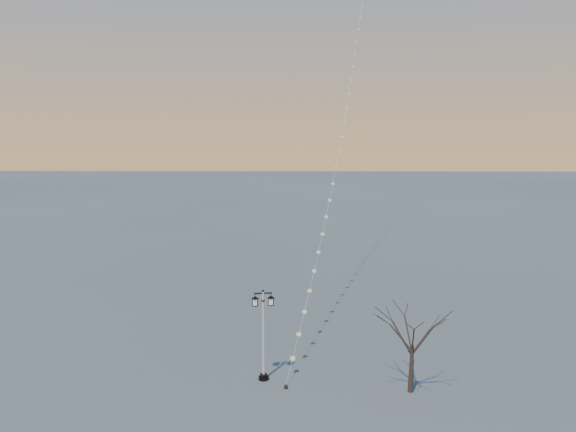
{
  "coord_description": "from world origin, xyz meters",
  "views": [
    {
      "loc": [
        0.86,
        -23.0,
        12.83
      ],
      "look_at": [
        0.36,
        8.22,
        7.82
      ],
      "focal_mm": 32.96,
      "sensor_mm": 36.0,
      "label": 1
    }
  ],
  "objects": [
    {
      "name": "street_lamp",
      "position": [
        -0.83,
        2.92,
        2.69
      ],
      "size": [
        1.23,
        0.54,
        4.86
      ],
      "rotation": [
        0.0,
        0.0,
        0.14
      ],
      "color": "black",
      "rests_on": "ground"
    },
    {
      "name": "bare_tree",
      "position": [
        6.58,
        1.72,
        3.11
      ],
      "size": [
        2.7,
        2.7,
        4.48
      ],
      "rotation": [
        0.0,
        0.0,
        0.36
      ],
      "color": "#34261E",
      "rests_on": "ground"
    },
    {
      "name": "ground",
      "position": [
        0.0,
        0.0,
        0.0
      ],
      "size": [
        300.0,
        300.0,
        0.0
      ],
      "primitive_type": "plane",
      "color": "#565656",
      "rests_on": "ground"
    },
    {
      "name": "kite_train",
      "position": [
        4.66,
        22.34,
        15.5
      ],
      "size": [
        9.22,
        41.39,
        31.22
      ],
      "rotation": [
        0.0,
        0.0,
        0.23
      ],
      "color": "black",
      "rests_on": "ground"
    }
  ]
}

